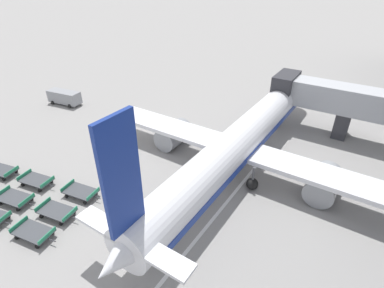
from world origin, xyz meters
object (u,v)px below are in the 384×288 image
object	(u,v)px
baggage_dolly_row_mid_a_col_c	(57,211)
baggage_dolly_row_near_col_c	(33,232)
baggage_dolly_row_mid_b_col_a	(1,170)
baggage_dolly_row_mid_b_col_b	(36,180)
airplane	(242,141)
baggage_dolly_row_mid_b_col_c	(81,192)
service_van	(64,97)
baggage_dolly_row_mid_a_col_b	(15,198)

from	to	relation	value
baggage_dolly_row_mid_a_col_c	baggage_dolly_row_near_col_c	bearing A→B (deg)	-83.31
baggage_dolly_row_mid_b_col_a	baggage_dolly_row_mid_b_col_b	xyz separation A→B (m)	(4.55, 0.62, 0.00)
airplane	baggage_dolly_row_mid_b_col_c	distance (m)	16.24
service_van	baggage_dolly_row_mid_b_col_b	size ratio (longest dim) A/B	1.38
baggage_dolly_row_mid_a_col_b	baggage_dolly_row_mid_b_col_c	size ratio (longest dim) A/B	1.00
service_van	baggage_dolly_row_mid_a_col_c	bearing A→B (deg)	-42.87
service_van	baggage_dolly_row_near_col_c	world-z (taller)	service_van
baggage_dolly_row_mid_a_col_c	baggage_dolly_row_mid_b_col_c	distance (m)	2.81
baggage_dolly_row_mid_b_col_a	baggage_dolly_row_mid_b_col_c	world-z (taller)	same
baggage_dolly_row_mid_b_col_c	service_van	bearing A→B (deg)	141.92
service_van	baggage_dolly_row_near_col_c	xyz separation A→B (m)	(18.80, -19.64, -0.63)
service_van	baggage_dolly_row_mid_b_col_b	world-z (taller)	service_van
service_van	baggage_dolly_row_mid_a_col_c	xyz separation A→B (m)	(18.51, -17.18, -0.63)
service_van	baggage_dolly_row_mid_a_col_c	world-z (taller)	service_van
service_van	baggage_dolly_row_mid_a_col_b	bearing A→B (deg)	-52.13
airplane	service_van	bearing A→B (deg)	174.67
baggage_dolly_row_mid_a_col_b	baggage_dolly_row_mid_b_col_a	world-z (taller)	same
baggage_dolly_row_mid_b_col_b	baggage_dolly_row_mid_a_col_b	bearing A→B (deg)	-77.65
baggage_dolly_row_mid_a_col_b	service_van	bearing A→B (deg)	127.87
baggage_dolly_row_mid_a_col_c	baggage_dolly_row_mid_b_col_c	world-z (taller)	same
baggage_dolly_row_near_col_c	baggage_dolly_row_mid_b_col_c	bearing A→B (deg)	94.88
baggage_dolly_row_mid_a_col_b	baggage_dolly_row_mid_a_col_c	distance (m)	4.68
baggage_dolly_row_mid_b_col_b	baggage_dolly_row_mid_b_col_c	world-z (taller)	same
baggage_dolly_row_mid_a_col_c	baggage_dolly_row_mid_b_col_b	size ratio (longest dim) A/B	1.00
baggage_dolly_row_mid_b_col_c	baggage_dolly_row_mid_b_col_a	bearing A→B (deg)	-171.42
baggage_dolly_row_mid_a_col_b	baggage_dolly_row_mid_a_col_c	bearing A→B (deg)	8.10
baggage_dolly_row_mid_b_col_b	baggage_dolly_row_mid_b_col_c	size ratio (longest dim) A/B	1.00
baggage_dolly_row_mid_a_col_c	baggage_dolly_row_mid_b_col_a	bearing A→B (deg)	172.10
airplane	baggage_dolly_row_near_col_c	size ratio (longest dim) A/B	10.03
airplane	baggage_dolly_row_mid_a_col_b	xyz separation A→B (m)	(-15.51, -15.09, -2.58)
baggage_dolly_row_near_col_c	baggage_dolly_row_mid_a_col_c	bearing A→B (deg)	96.69
baggage_dolly_row_mid_a_col_b	baggage_dolly_row_mid_b_col_a	size ratio (longest dim) A/B	1.00
baggage_dolly_row_mid_b_col_a	service_van	bearing A→B (deg)	118.94
airplane	baggage_dolly_row_mid_a_col_c	world-z (taller)	airplane
baggage_dolly_row_near_col_c	baggage_dolly_row_mid_b_col_c	xyz separation A→B (m)	(-0.45, 5.26, 0.00)
service_van	baggage_dolly_row_mid_b_col_c	xyz separation A→B (m)	(18.35, -14.38, -0.63)
airplane	service_van	size ratio (longest dim) A/B	7.26
service_van	baggage_dolly_row_mid_b_col_c	distance (m)	23.32
airplane	baggage_dolly_row_mid_a_col_b	size ratio (longest dim) A/B	10.00
service_van	baggage_dolly_row_mid_a_col_b	xyz separation A→B (m)	(13.87, -17.84, -0.63)
service_van	baggage_dolly_row_mid_a_col_b	world-z (taller)	service_van
baggage_dolly_row_mid_b_col_a	baggage_dolly_row_mid_b_col_c	bearing A→B (deg)	8.58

